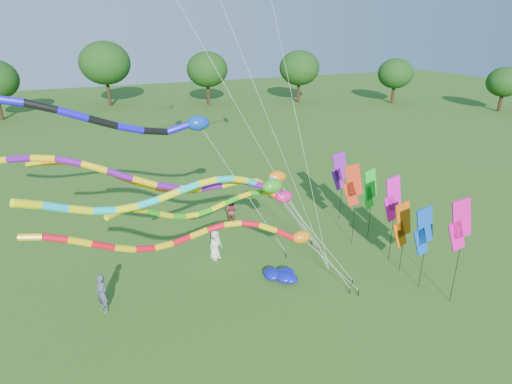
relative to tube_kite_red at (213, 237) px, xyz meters
name	(u,v)px	position (x,y,z in m)	size (l,w,h in m)	color
ground	(328,338)	(3.93, -2.49, -4.19)	(160.00, 160.00, 0.00)	#215015
tree_ring	(280,167)	(4.34, 3.09, 1.33)	(117.73, 114.46, 9.71)	#382314
tube_kite_red	(213,237)	(0.00, 0.00, 0.00)	(12.94, 1.21, 6.15)	black
tube_kite_orange	(192,184)	(0.08, 3.00, 1.11)	(13.11, 5.10, 7.14)	black
tube_kite_purple	(156,177)	(-1.66, 1.75, 2.08)	(15.16, 4.29, 8.06)	black
tube_kite_blue	(55,116)	(-4.86, 3.77, 4.35)	(18.86, 1.36, 10.49)	black
tube_kite_cyan	(211,188)	(0.24, 0.73, 1.73)	(13.14, 5.33, 7.82)	black
tube_kite_green	(228,201)	(1.36, 2.06, 0.45)	(10.83, 4.74, 6.43)	black
banner_pole_violet	(339,171)	(10.36, 6.86, -0.91)	(1.16, 0.24, 4.54)	black
banner_pole_magenta_a	(460,225)	(10.10, -2.51, -0.32)	(1.15, 0.33, 5.13)	black
banner_pole_red	(352,185)	(9.18, 3.86, -0.61)	(1.12, 0.46, 4.84)	black
banner_pole_orange	(402,225)	(9.69, 0.36, -1.53)	(1.16, 0.09, 3.91)	black
banner_pole_blue_a	(423,232)	(9.58, -1.13, -1.17)	(1.16, 0.11, 4.27)	black
banner_pole_magenta_b	(393,199)	(9.85, 1.40, -0.60)	(1.16, 0.12, 4.85)	black
banner_pole_green	(370,189)	(10.50, 4.01, -1.11)	(1.15, 0.30, 4.34)	black
blue_nylon_heap	(278,274)	(3.94, 2.20, -3.96)	(1.40, 1.61, 0.49)	#0D16B0
person_a	(215,245)	(1.70, 5.25, -3.36)	(0.80, 0.52, 1.64)	silver
person_b	(102,293)	(-4.22, 2.89, -3.27)	(0.66, 0.44, 1.82)	#41475B
person_c	(231,210)	(3.98, 9.01, -3.31)	(0.85, 0.66, 1.74)	maroon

